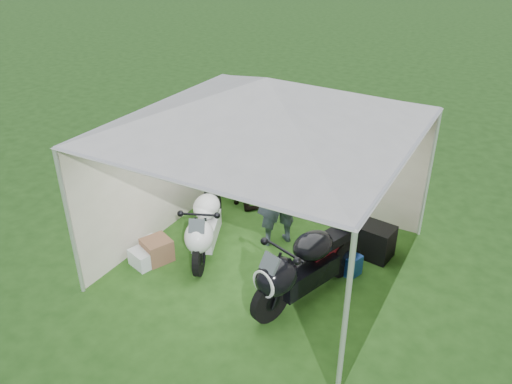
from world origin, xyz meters
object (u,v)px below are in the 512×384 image
paddock_stand (346,262)px  equipment_box (375,241)px  person_dark_jacket (244,163)px  crate_1 (157,250)px  crate_0 (143,258)px  crate_2 (152,245)px  canopy_tent (268,107)px  motorcycle_white (205,223)px  motorcycle_black (304,265)px  person_blue_jacket (277,190)px

paddock_stand → equipment_box: 0.68m
person_dark_jacket → crate_1: (-0.29, -2.32, -0.68)m
crate_0 → crate_2: size_ratio=1.23×
equipment_box → crate_0: bearing=-147.0°
canopy_tent → crate_2: canopy_tent is taller
motorcycle_white → person_dark_jacket: 1.79m
motorcycle_black → paddock_stand: (0.32, 0.94, -0.43)m
motorcycle_white → person_blue_jacket: size_ratio=0.94×
motorcycle_black → crate_1: size_ratio=5.01×
person_blue_jacket → crate_1: 2.17m
motorcycle_black → crate_0: motorcycle_black is taller
crate_2 → paddock_stand: bearing=19.5°
canopy_tent → motorcycle_black: bearing=-33.6°
canopy_tent → motorcycle_white: canopy_tent is taller
paddock_stand → motorcycle_black: bearing=-108.9°
motorcycle_black → crate_0: (-2.56, -0.48, -0.46)m
paddock_stand → person_dark_jacket: bearing=155.6°
canopy_tent → person_blue_jacket: 1.66m
motorcycle_black → crate_2: 2.72m
person_dark_jacket → motorcycle_white: bearing=122.5°
canopy_tent → motorcycle_white: 2.26m
canopy_tent → motorcycle_black: 2.27m
crate_0 → equipment_box: bearing=33.0°
canopy_tent → paddock_stand: 2.73m
motorcycle_white → crate_0: (-0.68, -0.81, -0.41)m
person_blue_jacket → crate_2: size_ratio=6.10×
equipment_box → crate_0: equipment_box is taller
paddock_stand → crate_0: size_ratio=1.10×
crate_0 → motorcycle_white: bearing=49.9°
motorcycle_white → crate_0: 1.13m
person_dark_jacket → crate_2: size_ratio=5.27×
crate_0 → motorcycle_black: bearing=10.7°
motorcycle_white → paddock_stand: motorcycle_white is taller
canopy_tent → paddock_stand: size_ratio=12.69×
crate_2 → person_dark_jacket: bearing=76.8°
canopy_tent → crate_2: bearing=-157.2°
canopy_tent → person_dark_jacket: canopy_tent is taller
motorcycle_white → crate_2: (-0.79, -0.44, -0.43)m
paddock_stand → crate_1: (-2.77, -1.19, 0.02)m
motorcycle_white → crate_0: bearing=-153.4°
crate_0 → crate_2: (-0.12, 0.36, -0.01)m
person_dark_jacket → crate_2: 2.36m
canopy_tent → motorcycle_white: size_ratio=3.02×
person_dark_jacket → canopy_tent: bearing=153.9°
motorcycle_white → equipment_box: (2.46, 1.23, -0.27)m
motorcycle_white → person_dark_jacket: person_dark_jacket is taller
person_blue_jacket → crate_1: person_blue_jacket is taller
motorcycle_black → crate_2: bearing=-158.5°
motorcycle_black → crate_2: size_ratio=6.41×
paddock_stand → person_blue_jacket: bearing=171.1°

